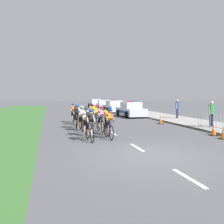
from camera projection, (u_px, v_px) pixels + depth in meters
name	position (u px, v px, depth m)	size (l,w,h in m)	color
ground_plane	(150.00, 155.00, 9.16)	(160.00, 160.00, 0.00)	#56565B
sidewalk_slab	(163.00, 117.00, 24.48)	(3.65, 60.00, 0.12)	#A3A099
kerb_edge	(146.00, 117.00, 24.05)	(0.16, 60.00, 0.13)	#9E9E99
grass_verge	(0.00, 121.00, 20.86)	(7.00, 60.00, 0.01)	#3D7033
lane_markings_centre	(94.00, 122.00, 20.16)	(0.14, 29.60, 0.01)	white
cyclist_lead	(90.00, 124.00, 11.93)	(0.43, 1.72, 1.56)	black
cyclist_second	(109.00, 123.00, 12.55)	(0.42, 1.72, 1.56)	black
cyclist_third	(86.00, 121.00, 13.40)	(0.45, 1.72, 1.56)	black
cyclist_fourth	(107.00, 121.00, 13.63)	(0.45, 1.72, 1.56)	black
cyclist_fifth	(81.00, 118.00, 15.30)	(0.42, 1.72, 1.56)	black
cyclist_sixth	(101.00, 119.00, 14.93)	(0.42, 1.72, 1.56)	black
cyclist_seventh	(76.00, 116.00, 16.43)	(0.44, 1.72, 1.56)	black
cyclist_eighth	(96.00, 116.00, 16.94)	(0.45, 1.72, 1.56)	black
cyclist_ninth	(76.00, 114.00, 18.41)	(0.42, 1.72, 1.56)	black
cyclist_tenth	(92.00, 115.00, 17.93)	(0.43, 1.72, 1.56)	black
cyclist_eleventh	(73.00, 113.00, 19.89)	(0.44, 1.72, 1.56)	black
police_car_nearest	(131.00, 110.00, 24.98)	(2.09, 4.45, 1.59)	silver
police_car_second	(114.00, 107.00, 31.49)	(2.12, 4.46, 1.59)	white
police_car_third	(104.00, 105.00, 37.13)	(2.26, 4.53, 1.59)	silver
police_car_furthest	(95.00, 104.00, 43.73)	(2.01, 4.40, 1.59)	silver
crowd_barrier_middle	(210.00, 120.00, 15.53)	(0.65, 2.32, 1.07)	#B7BABF
traffic_cone_near	(214.00, 130.00, 13.51)	(0.36, 0.36, 0.64)	black
traffic_cone_mid	(161.00, 120.00, 18.92)	(0.36, 0.36, 0.64)	black
traffic_cone_far	(224.00, 133.00, 12.43)	(0.36, 0.36, 0.64)	black
spectator_closest	(212.00, 112.00, 16.06)	(0.52, 0.30, 1.68)	#23284C
spectator_middle	(177.00, 107.00, 22.38)	(0.43, 0.42, 1.68)	#23284C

